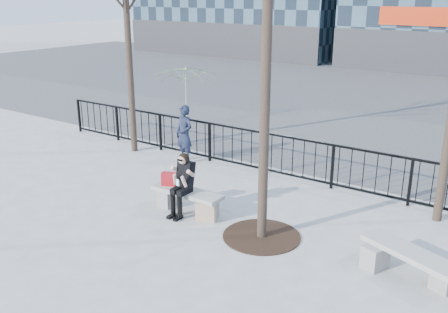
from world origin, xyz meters
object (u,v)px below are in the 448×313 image
Objects in this scene: bench_main at (187,198)px; seated_woman at (182,185)px; bench_second at (409,261)px; standing_man at (184,134)px.

seated_woman is (0.00, -0.16, 0.37)m from bench_main.
bench_second is 1.26× the size of seated_woman.
standing_man is (-2.13, 2.55, 0.49)m from bench_main.
bench_second is (4.61, 0.02, 0.01)m from bench_main.
bench_main is at bearing 90.00° from seated_woman.
seated_woman is 0.84× the size of standing_man.
bench_second reaches higher than bench_main.
bench_main is 3.36m from standing_man.
standing_man is at bearing 129.79° from bench_main.
bench_second is 4.63m from seated_woman.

